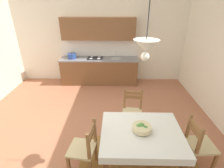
{
  "coord_description": "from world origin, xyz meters",
  "views": [
    {
      "loc": [
        0.48,
        -2.81,
        2.58
      ],
      "look_at": [
        0.44,
        0.14,
        1.15
      ],
      "focal_mm": 26.9,
      "sensor_mm": 36.0,
      "label": 1
    }
  ],
  "objects_px": {
    "pendant_lamp": "(146,46)",
    "fruit_bowl": "(142,128)",
    "kitchen_cabinetry": "(99,59)",
    "dining_table": "(141,138)",
    "dining_chair_kitchen_side": "(132,112)",
    "dining_chair_window_side": "(199,144)",
    "dining_chair_tv_side": "(84,148)"
  },
  "relations": [
    {
      "from": "dining_chair_kitchen_side",
      "to": "pendant_lamp",
      "type": "relative_size",
      "value": 1.16
    },
    {
      "from": "dining_table",
      "to": "dining_chair_tv_side",
      "type": "height_order",
      "value": "dining_chair_tv_side"
    },
    {
      "from": "kitchen_cabinetry",
      "to": "dining_table",
      "type": "height_order",
      "value": "kitchen_cabinetry"
    },
    {
      "from": "dining_chair_window_side",
      "to": "fruit_bowl",
      "type": "bearing_deg",
      "value": -178.32
    },
    {
      "from": "dining_table",
      "to": "dining_chair_kitchen_side",
      "type": "distance_m",
      "value": 0.99
    },
    {
      "from": "pendant_lamp",
      "to": "dining_chair_window_side",
      "type": "bearing_deg",
      "value": 3.52
    },
    {
      "from": "dining_table",
      "to": "dining_chair_kitchen_side",
      "type": "relative_size",
      "value": 1.39
    },
    {
      "from": "dining_chair_tv_side",
      "to": "dining_chair_window_side",
      "type": "relative_size",
      "value": 1.0
    },
    {
      "from": "dining_chair_window_side",
      "to": "dining_chair_kitchen_side",
      "type": "distance_m",
      "value": 1.38
    },
    {
      "from": "kitchen_cabinetry",
      "to": "fruit_bowl",
      "type": "relative_size",
      "value": 8.76
    },
    {
      "from": "kitchen_cabinetry",
      "to": "dining_table",
      "type": "xyz_separation_m",
      "value": [
        0.97,
        -3.47,
        -0.23
      ]
    },
    {
      "from": "dining_chair_window_side",
      "to": "pendant_lamp",
      "type": "bearing_deg",
      "value": -176.48
    },
    {
      "from": "kitchen_cabinetry",
      "to": "dining_chair_window_side",
      "type": "bearing_deg",
      "value": -60.25
    },
    {
      "from": "dining_chair_kitchen_side",
      "to": "fruit_bowl",
      "type": "bearing_deg",
      "value": -87.45
    },
    {
      "from": "kitchen_cabinetry",
      "to": "dining_table",
      "type": "distance_m",
      "value": 3.61
    },
    {
      "from": "kitchen_cabinetry",
      "to": "fruit_bowl",
      "type": "height_order",
      "value": "kitchen_cabinetry"
    },
    {
      "from": "dining_table",
      "to": "pendant_lamp",
      "type": "xyz_separation_m",
      "value": [
        -0.06,
        -0.02,
        1.48
      ]
    },
    {
      "from": "dining_table",
      "to": "dining_chair_window_side",
      "type": "height_order",
      "value": "dining_chair_window_side"
    },
    {
      "from": "kitchen_cabinetry",
      "to": "pendant_lamp",
      "type": "height_order",
      "value": "pendant_lamp"
    },
    {
      "from": "fruit_bowl",
      "to": "dining_chair_window_side",
      "type": "bearing_deg",
      "value": 1.68
    },
    {
      "from": "dining_chair_kitchen_side",
      "to": "fruit_bowl",
      "type": "relative_size",
      "value": 3.1
    },
    {
      "from": "dining_chair_tv_side",
      "to": "pendant_lamp",
      "type": "xyz_separation_m",
      "value": [
        0.87,
        0.05,
        1.66
      ]
    },
    {
      "from": "kitchen_cabinetry",
      "to": "dining_chair_window_side",
      "type": "height_order",
      "value": "kitchen_cabinetry"
    },
    {
      "from": "dining_chair_kitchen_side",
      "to": "fruit_bowl",
      "type": "xyz_separation_m",
      "value": [
        0.04,
        -0.95,
        0.37
      ]
    },
    {
      "from": "fruit_bowl",
      "to": "pendant_lamp",
      "type": "xyz_separation_m",
      "value": [
        -0.05,
        -0.04,
        1.29
      ]
    },
    {
      "from": "dining_chair_window_side",
      "to": "fruit_bowl",
      "type": "xyz_separation_m",
      "value": [
        -0.99,
        -0.03,
        0.37
      ]
    },
    {
      "from": "dining_chair_window_side",
      "to": "pendant_lamp",
      "type": "relative_size",
      "value": 1.16
    },
    {
      "from": "dining_chair_kitchen_side",
      "to": "pendant_lamp",
      "type": "xyz_separation_m",
      "value": [
        -0.01,
        -0.98,
        1.66
      ]
    },
    {
      "from": "pendant_lamp",
      "to": "fruit_bowl",
      "type": "bearing_deg",
      "value": 33.93
    },
    {
      "from": "dining_chair_tv_side",
      "to": "dining_chair_kitchen_side",
      "type": "xyz_separation_m",
      "value": [
        0.88,
        1.03,
        0.0
      ]
    },
    {
      "from": "kitchen_cabinetry",
      "to": "dining_chair_kitchen_side",
      "type": "height_order",
      "value": "kitchen_cabinetry"
    },
    {
      "from": "kitchen_cabinetry",
      "to": "dining_chair_window_side",
      "type": "xyz_separation_m",
      "value": [
        1.95,
        -3.42,
        -0.41
      ]
    }
  ]
}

